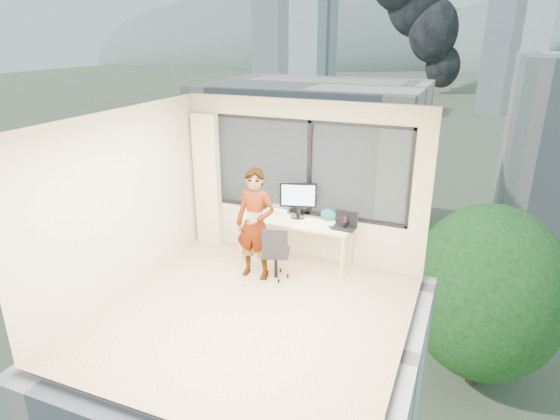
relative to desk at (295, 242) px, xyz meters
The scene contains 24 objects.
floor 1.70m from the desk, 90.00° to the right, with size 4.00×4.00×0.01m, color #D5B78B.
ceiling 2.78m from the desk, 90.00° to the right, with size 4.00×4.00×0.01m, color white.
wall_front 3.78m from the desk, 90.00° to the right, with size 4.00×0.01×2.60m, color beige.
wall_left 2.76m from the desk, 140.31° to the right, with size 0.01×4.00×2.60m, color beige.
wall_right 2.76m from the desk, 39.69° to the right, with size 0.01×4.00×2.60m, color beige.
window_wall 1.20m from the desk, 81.63° to the left, with size 3.30×0.16×1.55m, color black, non-canonical shape.
curtain 1.90m from the desk, behind, with size 0.45×0.14×2.30m, color beige.
desk is the anchor object (origin of this frame).
chair 0.59m from the desk, 99.97° to the right, with size 0.45×0.45×0.89m, color black, non-canonical shape.
person 0.90m from the desk, 122.34° to the right, with size 0.62×0.41×1.71m, color #2D2D33.
monitor 0.68m from the desk, 95.57° to the left, with size 0.59×0.13×0.59m, color black, non-canonical shape.
game_console 0.62m from the desk, 146.57° to the left, with size 0.33×0.28×0.08m, color white.
laptop 0.94m from the desk, ahead, with size 0.35×0.37×0.23m, color black, non-canonical shape.
cellphone 0.73m from the desk, ahead, with size 0.11×0.05×0.01m, color black.
pen_cup 0.90m from the desk, ahead, with size 0.07×0.07×0.09m, color black.
handbag 0.70m from the desk, 21.84° to the left, with size 0.25×0.13×0.19m, color #0E5255.
exterior_ground 119.21m from the desk, 90.00° to the left, with size 400.00×400.00×0.04m, color #515B3D.
near_bldg_a 30.64m from the desk, 107.62° to the left, with size 16.00×12.00×14.00m, color beige.
far_tower_a 99.69m from the desk, 110.55° to the left, with size 14.00×14.00×28.00m, color silver.
far_tower_b 118.61m from the desk, 86.13° to the left, with size 13.00×13.00×30.00m, color silver.
far_tower_d 160.05m from the desk, 112.02° to the left, with size 16.00×14.00×22.00m, color silver.
hill_a 340.51m from the desk, 110.65° to the left, with size 288.00×216.00×90.00m, color slate.
tree_a 27.88m from the desk, 128.19° to the left, with size 7.00×7.00×8.00m, color #1C4617, non-canonical shape.
tree_b 19.51m from the desk, 76.24° to the left, with size 7.60×7.60×9.00m, color #1C4617, non-canonical shape.
Camera 1 is at (2.45, -4.97, 3.55)m, focal length 30.68 mm.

